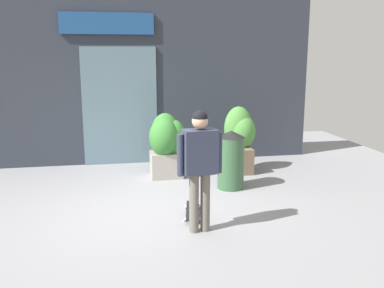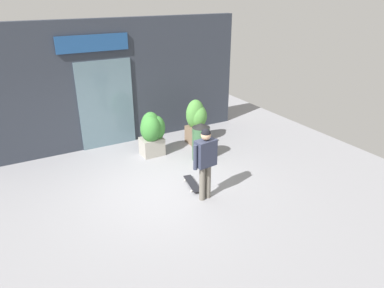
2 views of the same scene
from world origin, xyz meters
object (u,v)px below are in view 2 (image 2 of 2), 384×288
(planter_box_right, at_px, (196,120))
(trash_bin, at_px, (201,141))
(skateboard, at_px, (192,183))
(planter_box_left, at_px, (152,132))
(skateboarder, at_px, (205,157))

(planter_box_right, xyz_separation_m, trash_bin, (-0.50, -1.11, -0.18))
(skateboard, relative_size, planter_box_right, 0.63)
(planter_box_right, bearing_deg, skateboard, -122.08)
(trash_bin, bearing_deg, planter_box_left, 139.33)
(skateboarder, bearing_deg, skateboard, -8.26)
(planter_box_right, bearing_deg, planter_box_left, -172.19)
(planter_box_left, distance_m, planter_box_right, 1.55)
(planter_box_right, bearing_deg, trash_bin, -114.18)
(skateboarder, xyz_separation_m, planter_box_left, (-0.10, 2.67, -0.32))
(planter_box_left, height_order, planter_box_right, planter_box_right)
(skateboard, bearing_deg, planter_box_right, -20.89)
(planter_box_left, bearing_deg, planter_box_right, 7.81)
(trash_bin, bearing_deg, planter_box_right, 65.82)
(planter_box_right, relative_size, trash_bin, 1.27)
(skateboarder, distance_m, planter_box_left, 2.69)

